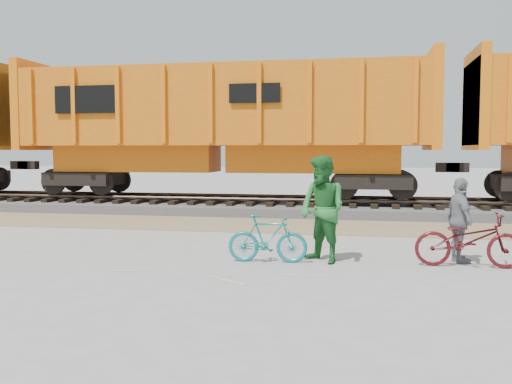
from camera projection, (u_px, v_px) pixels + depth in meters
ground at (200, 264)px, 10.45m from camera, size 120.00×120.00×0.00m
gravel_strip at (256, 225)px, 15.84m from camera, size 120.00×3.00×0.02m
ballast_bed at (275, 208)px, 19.25m from camera, size 120.00×4.00×0.30m
track at (275, 198)px, 19.23m from camera, size 120.00×2.60×0.24m
hopper_car_center at (223, 123)px, 19.39m from camera, size 14.00×3.13×4.65m
bicycle_teal at (268, 239)px, 10.58m from camera, size 1.50×0.49×0.89m
bicycle_maroon at (469, 240)px, 10.15m from camera, size 1.87×0.68×0.98m
person_man at (323, 209)px, 10.55m from camera, size 1.23×1.21×2.00m
person_woman at (460, 220)px, 10.53m from camera, size 0.60×0.99×1.58m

